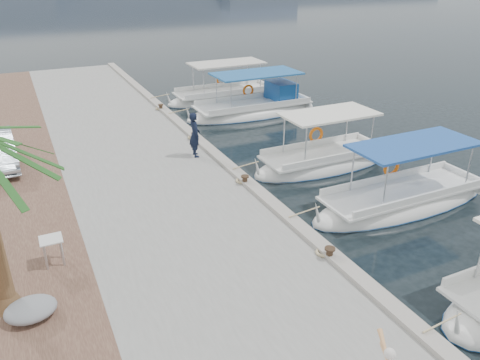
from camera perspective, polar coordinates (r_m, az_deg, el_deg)
name	(u,v)px	position (r m, az deg, el deg)	size (l,w,h in m)	color
ground	(274,214)	(15.48, 4.21, -4.11)	(400.00, 400.00, 0.00)	black
concrete_quay	(144,168)	(18.60, -11.57, 1.45)	(6.00, 40.00, 0.50)	gray
quay_curb	(210,149)	(19.25, -3.64, 3.75)	(0.44, 40.00, 0.12)	gray
cobblestone_strip	(4,192)	(18.24, -26.87, -1.37)	(4.00, 40.00, 0.50)	brown
fishing_caique_b	(401,203)	(16.79, 19.08, -2.61)	(7.15, 2.12, 2.83)	white
fishing_caique_c	(322,164)	(19.23, 10.01, 1.97)	(6.20, 2.15, 2.83)	white
fishing_caique_d	(255,110)	(25.87, 1.80, 8.48)	(7.76, 2.56, 2.83)	white
fishing_caique_e	(224,98)	(28.58, -1.92, 9.95)	(7.23, 2.34, 2.83)	white
mooring_bollards	(245,179)	(16.20, 0.60, 0.09)	(0.28, 20.28, 0.33)	black
fisherman	(195,135)	(18.50, -5.54, 5.53)	(0.65, 0.43, 1.79)	black
tarp_bundle	(31,309)	(11.42, -24.15, -14.21)	(1.10, 0.90, 0.40)	gray
folding_table	(52,246)	(12.82, -21.94, -7.44)	(0.55, 0.55, 0.73)	silver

